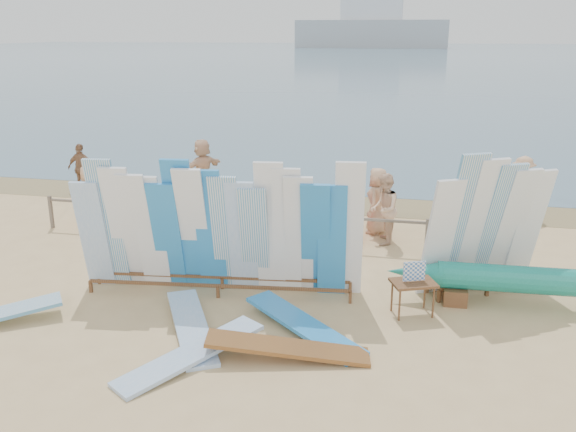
% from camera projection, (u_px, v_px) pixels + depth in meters
% --- Properties ---
extents(ground, '(160.00, 160.00, 0.00)m').
position_uv_depth(ground, '(230.00, 290.00, 12.69)').
color(ground, tan).
rests_on(ground, ground).
extents(ocean, '(320.00, 240.00, 0.02)m').
position_uv_depth(ocean, '(406.00, 55.00, 132.36)').
color(ocean, '#44647A').
rests_on(ocean, ground).
extents(wet_sand_strip, '(40.00, 2.60, 0.01)m').
position_uv_depth(wet_sand_strip, '(297.00, 200.00, 19.42)').
color(wet_sand_strip, olive).
rests_on(wet_sand_strip, ground).
extents(distant_ship, '(45.00, 8.00, 14.00)m').
position_uv_depth(distant_ship, '(371.00, 30.00, 181.83)').
color(distant_ship, '#999EA3').
rests_on(distant_ship, ocean).
extents(fence, '(12.08, 0.08, 0.90)m').
position_uv_depth(fence, '(265.00, 219.00, 15.31)').
color(fence, '#6C5F52').
rests_on(fence, ground).
extents(main_surfboard_rack, '(5.80, 1.33, 2.88)m').
position_uv_depth(main_surfboard_rack, '(218.00, 234.00, 12.18)').
color(main_surfboard_rack, brown).
rests_on(main_surfboard_rack, ground).
extents(side_surfboard_rack, '(2.62, 1.83, 3.01)m').
position_uv_depth(side_surfboard_rack, '(485.00, 230.00, 12.25)').
color(side_surfboard_rack, brown).
rests_on(side_surfboard_rack, ground).
extents(outrigger_canoe, '(6.00, 0.73, 0.85)m').
position_uv_depth(outrigger_canoe, '(544.00, 283.00, 11.70)').
color(outrigger_canoe, brown).
rests_on(outrigger_canoe, ground).
extents(vendor_table, '(0.96, 0.83, 1.07)m').
position_uv_depth(vendor_table, '(413.00, 297.00, 11.52)').
color(vendor_table, brown).
rests_on(vendor_table, ground).
extents(flat_board_d, '(2.48, 2.09, 0.28)m').
position_uv_depth(flat_board_d, '(304.00, 332.00, 10.95)').
color(flat_board_d, '#2882CC').
rests_on(flat_board_d, ground).
extents(flat_board_b, '(1.97, 2.55, 0.28)m').
position_uv_depth(flat_board_b, '(191.00, 362.00, 9.95)').
color(flat_board_b, '#89AFDC').
rests_on(flat_board_b, ground).
extents(flat_board_c, '(2.75, 1.04, 0.39)m').
position_uv_depth(flat_board_c, '(288.00, 358.00, 10.06)').
color(flat_board_c, brown).
rests_on(flat_board_c, ground).
extents(flat_board_a, '(1.80, 2.63, 0.23)m').
position_uv_depth(flat_board_a, '(192.00, 332.00, 10.94)').
color(flat_board_a, '#89AFDC').
rests_on(flat_board_a, ground).
extents(beach_chair_left, '(0.67, 0.69, 0.87)m').
position_uv_depth(beach_chair_left, '(289.00, 224.00, 16.17)').
color(beach_chair_left, '#B51320').
rests_on(beach_chair_left, ground).
extents(beach_chair_right, '(0.58, 0.59, 0.81)m').
position_uv_depth(beach_chair_right, '(350.00, 232.00, 15.62)').
color(beach_chair_right, '#B51320').
rests_on(beach_chair_right, ground).
extents(stroller, '(0.65, 0.87, 1.13)m').
position_uv_depth(stroller, '(340.00, 218.00, 16.07)').
color(stroller, '#B51320').
rests_on(stroller, ground).
extents(beachgoer_4, '(0.92, 0.41, 1.57)m').
position_uv_depth(beachgoer_4, '(209.00, 201.00, 16.39)').
color(beachgoer_4, '#8C6042').
rests_on(beachgoer_4, ground).
extents(beachgoer_6, '(0.59, 0.93, 1.77)m').
position_uv_depth(beachgoer_6, '(377.00, 201.00, 16.04)').
color(beachgoer_6, tan).
rests_on(beachgoer_6, ground).
extents(beachgoer_9, '(0.81, 1.24, 1.77)m').
position_uv_depth(beachgoer_9, '(522.00, 187.00, 17.46)').
color(beachgoer_9, tan).
rests_on(beachgoer_9, ground).
extents(beachgoer_extra_1, '(0.96, 0.42, 1.63)m').
position_uv_depth(beachgoer_extra_1, '(82.00, 168.00, 20.12)').
color(beachgoer_extra_1, '#8C6042').
rests_on(beachgoer_extra_1, ground).
extents(beachgoer_2, '(0.62, 0.88, 1.65)m').
position_uv_depth(beachgoer_2, '(205.00, 202.00, 16.18)').
color(beachgoer_2, beige).
rests_on(beachgoer_2, ground).
extents(beachgoer_8, '(0.43, 0.88, 1.80)m').
position_uv_depth(beachgoer_8, '(384.00, 209.00, 15.23)').
color(beachgoer_8, beige).
rests_on(beachgoer_8, ground).
extents(beachgoer_11, '(1.36, 1.81, 1.90)m').
position_uv_depth(beachgoer_11, '(203.00, 168.00, 19.50)').
color(beachgoer_11, beige).
rests_on(beachgoer_11, ground).
extents(beachgoer_0, '(0.43, 0.83, 1.66)m').
position_uv_depth(beachgoer_0, '(90.00, 195.00, 16.85)').
color(beachgoer_0, tan).
rests_on(beachgoer_0, ground).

